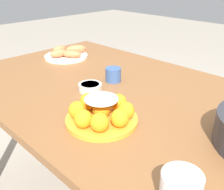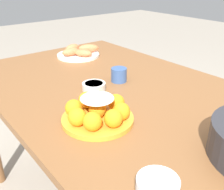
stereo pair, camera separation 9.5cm
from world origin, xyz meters
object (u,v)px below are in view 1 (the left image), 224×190
object	(u,v)px
cake_plate	(102,112)
cup_far	(113,75)
dining_table	(120,111)
sauce_bowl	(90,87)
seafood_platter	(67,54)
cup_near	(181,190)

from	to	relation	value
cake_plate	cup_far	bearing A→B (deg)	128.73
dining_table	sauce_bowl	size ratio (longest dim) A/B	15.58
cup_far	seafood_platter	bearing A→B (deg)	171.88
dining_table	cup_near	distance (m)	0.60
cake_plate	cup_near	world-z (taller)	cake_plate
dining_table	seafood_platter	bearing A→B (deg)	167.39
sauce_bowl	seafood_platter	world-z (taller)	seafood_platter
seafood_platter	cup_near	bearing A→B (deg)	-23.91
cake_plate	cup_near	size ratio (longest dim) A/B	2.73
dining_table	cake_plate	xyz separation A→B (m)	(0.12, -0.22, 0.13)
cup_near	cup_far	world-z (taller)	cup_near
sauce_bowl	cup_near	world-z (taller)	cup_near
seafood_platter	dining_table	bearing A→B (deg)	-12.61
cake_plate	seafood_platter	bearing A→B (deg)	152.75
seafood_platter	cup_near	size ratio (longest dim) A/B	2.85
seafood_platter	cup_far	xyz separation A→B (m)	(0.44, -0.06, 0.01)
sauce_bowl	seafood_platter	distance (m)	0.49
cup_near	cup_far	distance (m)	0.70
cup_near	dining_table	bearing A→B (deg)	145.60
dining_table	cup_near	size ratio (longest dim) A/B	17.50
dining_table	cup_far	distance (m)	0.17
seafood_platter	sauce_bowl	bearing A→B (deg)	-24.61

